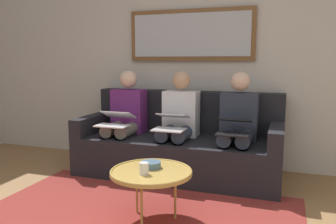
{
  "coord_description": "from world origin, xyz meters",
  "views": [
    {
      "loc": [
        -1.1,
        1.48,
        1.26
      ],
      "look_at": [
        0.0,
        -1.7,
        0.75
      ],
      "focal_mm": 36.86,
      "sensor_mm": 36.0,
      "label": 1
    }
  ],
  "objects_px": {
    "framed_mirror": "(190,35)",
    "laptop_white": "(116,119)",
    "laptop_black": "(234,126)",
    "person_middle": "(178,120)",
    "couch": "(180,145)",
    "bowl": "(151,165)",
    "person_right": "(125,117)",
    "laptop_silver": "(172,122)",
    "coffee_table": "(151,172)",
    "cup": "(144,168)",
    "person_left": "(238,124)"
  },
  "relations": [
    {
      "from": "framed_mirror",
      "to": "coffee_table",
      "type": "distance_m",
      "value": 1.98
    },
    {
      "from": "bowl",
      "to": "laptop_black",
      "type": "height_order",
      "value": "laptop_black"
    },
    {
      "from": "laptop_white",
      "to": "person_left",
      "type": "bearing_deg",
      "value": -169.41
    },
    {
      "from": "laptop_black",
      "to": "laptop_silver",
      "type": "relative_size",
      "value": 0.91
    },
    {
      "from": "framed_mirror",
      "to": "person_left",
      "type": "distance_m",
      "value": 1.23
    },
    {
      "from": "cup",
      "to": "laptop_black",
      "type": "height_order",
      "value": "laptop_black"
    },
    {
      "from": "cup",
      "to": "person_left",
      "type": "bearing_deg",
      "value": -112.87
    },
    {
      "from": "laptop_silver",
      "to": "framed_mirror",
      "type": "bearing_deg",
      "value": -90.0
    },
    {
      "from": "laptop_silver",
      "to": "person_right",
      "type": "relative_size",
      "value": 0.33
    },
    {
      "from": "coffee_table",
      "to": "couch",
      "type": "bearing_deg",
      "value": -83.51
    },
    {
      "from": "laptop_black",
      "to": "laptop_white",
      "type": "height_order",
      "value": "laptop_white"
    },
    {
      "from": "laptop_black",
      "to": "person_right",
      "type": "height_order",
      "value": "person_right"
    },
    {
      "from": "person_left",
      "to": "couch",
      "type": "bearing_deg",
      "value": -6.13
    },
    {
      "from": "person_left",
      "to": "cup",
      "type": "bearing_deg",
      "value": 67.13
    },
    {
      "from": "couch",
      "to": "coffee_table",
      "type": "relative_size",
      "value": 3.44
    },
    {
      "from": "coffee_table",
      "to": "laptop_white",
      "type": "bearing_deg",
      "value": -49.44
    },
    {
      "from": "couch",
      "to": "framed_mirror",
      "type": "distance_m",
      "value": 1.3
    },
    {
      "from": "laptop_black",
      "to": "person_right",
      "type": "distance_m",
      "value": 1.3
    },
    {
      "from": "coffee_table",
      "to": "bowl",
      "type": "height_order",
      "value": "bowl"
    },
    {
      "from": "laptop_black",
      "to": "laptop_white",
      "type": "relative_size",
      "value": 0.98
    },
    {
      "from": "framed_mirror",
      "to": "laptop_white",
      "type": "relative_size",
      "value": 4.28
    },
    {
      "from": "coffee_table",
      "to": "person_left",
      "type": "bearing_deg",
      "value": -113.58
    },
    {
      "from": "couch",
      "to": "bowl",
      "type": "xyz_separation_m",
      "value": [
        -0.11,
        1.14,
        0.12
      ]
    },
    {
      "from": "cup",
      "to": "person_middle",
      "type": "height_order",
      "value": "person_middle"
    },
    {
      "from": "cup",
      "to": "laptop_silver",
      "type": "height_order",
      "value": "laptop_silver"
    },
    {
      "from": "coffee_table",
      "to": "cup",
      "type": "relative_size",
      "value": 7.1
    },
    {
      "from": "cup",
      "to": "bowl",
      "type": "height_order",
      "value": "cup"
    },
    {
      "from": "laptop_black",
      "to": "couch",
      "type": "bearing_deg",
      "value": -26.16
    },
    {
      "from": "person_right",
      "to": "cup",
      "type": "bearing_deg",
      "value": 121.41
    },
    {
      "from": "coffee_table",
      "to": "person_left",
      "type": "height_order",
      "value": "person_left"
    },
    {
      "from": "bowl",
      "to": "laptop_black",
      "type": "distance_m",
      "value": 1.0
    },
    {
      "from": "framed_mirror",
      "to": "laptop_white",
      "type": "height_order",
      "value": "framed_mirror"
    },
    {
      "from": "laptop_black",
      "to": "laptop_silver",
      "type": "bearing_deg",
      "value": -0.79
    },
    {
      "from": "laptop_black",
      "to": "person_middle",
      "type": "relative_size",
      "value": 0.3
    },
    {
      "from": "coffee_table",
      "to": "laptop_silver",
      "type": "relative_size",
      "value": 1.69
    },
    {
      "from": "laptop_silver",
      "to": "person_right",
      "type": "distance_m",
      "value": 0.68
    },
    {
      "from": "laptop_black",
      "to": "person_left",
      "type": "bearing_deg",
      "value": -90.0
    },
    {
      "from": "couch",
      "to": "framed_mirror",
      "type": "height_order",
      "value": "framed_mirror"
    },
    {
      "from": "laptop_white",
      "to": "laptop_black",
      "type": "bearing_deg",
      "value": 179.72
    },
    {
      "from": "laptop_silver",
      "to": "cup",
      "type": "bearing_deg",
      "value": 96.65
    },
    {
      "from": "bowl",
      "to": "person_middle",
      "type": "distance_m",
      "value": 1.1
    },
    {
      "from": "couch",
      "to": "bowl",
      "type": "distance_m",
      "value": 1.16
    },
    {
      "from": "laptop_black",
      "to": "person_middle",
      "type": "height_order",
      "value": "person_middle"
    },
    {
      "from": "cup",
      "to": "couch",
      "type": "bearing_deg",
      "value": -84.89
    },
    {
      "from": "bowl",
      "to": "laptop_white",
      "type": "relative_size",
      "value": 0.45
    },
    {
      "from": "laptop_white",
      "to": "bowl",
      "type": "bearing_deg",
      "value": 131.85
    },
    {
      "from": "couch",
      "to": "person_right",
      "type": "distance_m",
      "value": 0.71
    },
    {
      "from": "person_left",
      "to": "coffee_table",
      "type": "bearing_deg",
      "value": 66.42
    },
    {
      "from": "person_right",
      "to": "person_middle",
      "type": "bearing_deg",
      "value": 180.0
    },
    {
      "from": "person_right",
      "to": "laptop_silver",
      "type": "bearing_deg",
      "value": 159.7
    }
  ]
}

